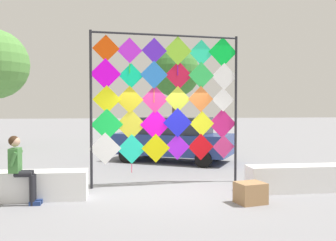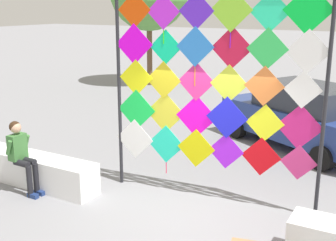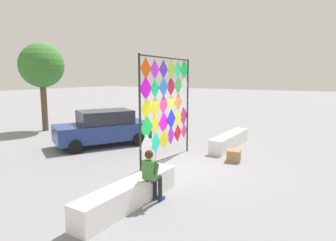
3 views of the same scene
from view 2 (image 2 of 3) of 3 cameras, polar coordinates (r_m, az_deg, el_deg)
The scene contains 5 objects.
ground at distance 8.16m, azimuth 2.32°, elevation -12.31°, with size 120.00×120.00×0.00m, color gray.
plaza_ledge_left at distance 9.96m, azimuth -18.13°, elevation -5.85°, with size 3.60×0.62×0.65m, color white.
kite_display_rack at distance 8.17m, azimuth 5.67°, elevation 5.19°, with size 4.09×0.46×4.09m.
seated_vendor at distance 9.21m, azimuth -18.57°, elevation -3.90°, with size 0.67×0.52×1.50m.
parked_car at distance 12.17m, azimuth 17.23°, elevation 0.64°, with size 4.79×3.80×1.72m.
Camera 2 is at (3.28, -6.47, 3.73)m, focal length 46.78 mm.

